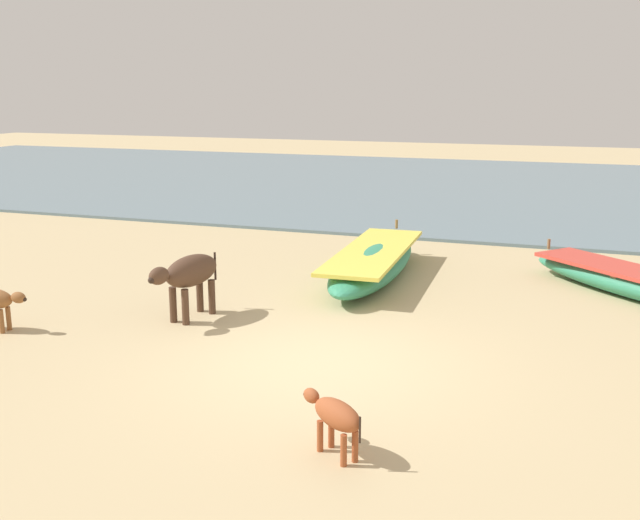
% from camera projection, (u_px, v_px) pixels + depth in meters
% --- Properties ---
extents(ground, '(80.00, 80.00, 0.00)m').
position_uv_depth(ground, '(318.00, 363.00, 10.09)').
color(ground, tan).
extents(sea_water, '(60.00, 20.00, 0.08)m').
position_uv_depth(sea_water, '(488.00, 188.00, 27.09)').
color(sea_water, slate).
rests_on(sea_water, ground).
extents(fishing_boat_2, '(1.39, 4.91, 0.79)m').
position_uv_depth(fishing_boat_2, '(373.00, 263.00, 14.46)').
color(fishing_boat_2, '#338C66').
rests_on(fishing_boat_2, ground).
extents(cow_adult_dark, '(0.66, 1.59, 1.04)m').
position_uv_depth(cow_adult_dark, '(189.00, 274.00, 11.85)').
color(cow_adult_dark, '#4C3323').
rests_on(cow_adult_dark, ground).
extents(calf_far_rust, '(0.85, 0.66, 0.60)m').
position_uv_depth(calf_far_rust, '(335.00, 416.00, 7.48)').
color(calf_far_rust, '#9E4C28').
rests_on(calf_far_rust, ground).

